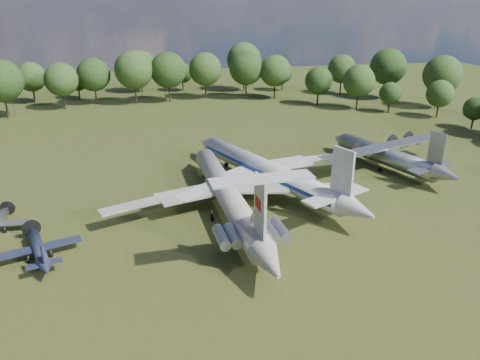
{
  "coord_description": "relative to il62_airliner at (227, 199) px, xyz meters",
  "views": [
    {
      "loc": [
        -6.18,
        -70.24,
        32.46
      ],
      "look_at": [
        6.58,
        -2.62,
        5.0
      ],
      "focal_mm": 35.0,
      "sensor_mm": 36.0,
      "label": 1
    }
  ],
  "objects": [
    {
      "name": "ground",
      "position": [
        -4.32,
        3.94,
        -2.5
      ],
      "size": [
        300.0,
        300.0,
        0.0
      ],
      "primitive_type": "plane",
      "color": "#203913",
      "rests_on": "ground"
    },
    {
      "name": "il62_airliner",
      "position": [
        0.0,
        0.0,
        0.0
      ],
      "size": [
        42.72,
        53.58,
        4.99
      ],
      "primitive_type": null,
      "rotation": [
        0.0,
        0.0,
        0.07
      ],
      "color": "silver",
      "rests_on": "ground"
    },
    {
      "name": "an12_transport",
      "position": [
        34.07,
        14.47,
        -0.28
      ],
      "size": [
        39.91,
        42.01,
        4.43
      ],
      "primitive_type": null,
      "rotation": [
        0.0,
        0.0,
        0.35
      ],
      "color": "#94959B",
      "rests_on": "ground"
    },
    {
      "name": "small_prop_west",
      "position": [
        -26.52,
        -8.92,
        -1.39
      ],
      "size": [
        15.37,
        17.81,
        2.2
      ],
      "primitive_type": null,
      "rotation": [
        0.0,
        0.0,
        0.34
      ],
      "color": "black",
      "rests_on": "ground"
    },
    {
      "name": "person_on_il62",
      "position": [
        1.01,
        -13.94,
        3.35
      ],
      "size": [
        0.64,
        0.44,
        1.71
      ],
      "primitive_type": "imported",
      "rotation": [
        0.0,
        0.0,
        3.09
      ],
      "color": "#98794D",
      "rests_on": "il62_airliner"
    },
    {
      "name": "tu104_jet",
      "position": [
        8.69,
        9.26,
        0.02
      ],
      "size": [
        55.42,
        61.59,
        5.04
      ],
      "primitive_type": null,
      "rotation": [
        0.0,
        0.0,
        0.43
      ],
      "color": "#BEBEBE",
      "rests_on": "ground"
    }
  ]
}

